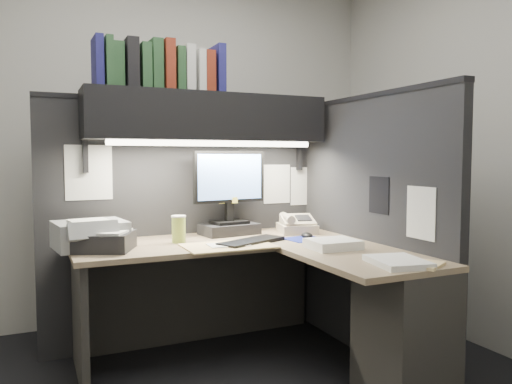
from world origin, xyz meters
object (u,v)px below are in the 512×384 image
at_px(printer, 90,235).
at_px(desk, 306,304).
at_px(keyboard, 251,242).
at_px(monitor, 229,202).
at_px(telephone, 297,226).
at_px(notebook_stack, 101,241).
at_px(coffee_cup, 179,230).
at_px(overhead_shelf, 208,117).

bearing_deg(printer, desk, -37.92).
height_order(desk, keyboard, keyboard).
bearing_deg(monitor, desk, -85.80).
bearing_deg(monitor, telephone, -21.74).
relative_size(desk, notebook_stack, 5.15).
bearing_deg(desk, coffee_cup, 133.89).
distance_m(monitor, printer, 0.92).
distance_m(desk, overhead_shelf, 1.33).
relative_size(telephone, notebook_stack, 0.75).
distance_m(printer, notebook_stack, 0.12).
distance_m(telephone, printer, 1.35).
bearing_deg(notebook_stack, printer, 114.68).
bearing_deg(coffee_cup, overhead_shelf, 35.62).
bearing_deg(notebook_stack, desk, -26.81).
height_order(keyboard, telephone, telephone).
bearing_deg(printer, overhead_shelf, 2.65).
bearing_deg(keyboard, desk, -91.30).
xyz_separation_m(desk, keyboard, (-0.16, 0.37, 0.30)).
distance_m(telephone, notebook_stack, 1.31).
bearing_deg(keyboard, coffee_cup, 127.38).
xyz_separation_m(desk, printer, (-1.06, 0.61, 0.36)).
height_order(desk, coffee_cup, coffee_cup).
xyz_separation_m(overhead_shelf, printer, (-0.75, -0.14, -0.69)).
bearing_deg(coffee_cup, keyboard, -27.65).
bearing_deg(overhead_shelf, printer, -169.59).
height_order(coffee_cup, printer, coffee_cup).
bearing_deg(notebook_stack, monitor, 15.41).
relative_size(monitor, printer, 1.46).
relative_size(keyboard, printer, 1.20).
bearing_deg(telephone, notebook_stack, -160.93).
bearing_deg(printer, coffee_cup, -12.37).
bearing_deg(keyboard, overhead_shelf, 84.94).
height_order(telephone, printer, printer).
distance_m(monitor, notebook_stack, 0.90).
distance_m(desk, keyboard, 0.50).
xyz_separation_m(coffee_cup, printer, (-0.50, 0.04, -0.00)).
distance_m(desk, printer, 1.27).
xyz_separation_m(monitor, telephone, (0.45, -0.11, -0.17)).
relative_size(overhead_shelf, notebook_stack, 4.69).
height_order(desk, overhead_shelf, overhead_shelf).
distance_m(monitor, keyboard, 0.43).
distance_m(desk, notebook_stack, 1.18).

